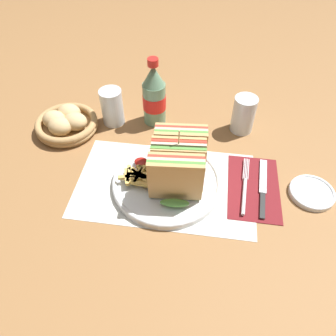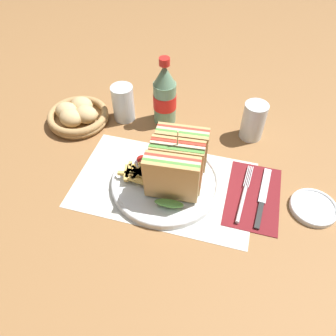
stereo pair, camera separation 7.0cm
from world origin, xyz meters
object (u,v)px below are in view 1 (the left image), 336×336
object	(u,v)px
side_saucer	(312,192)
club_sandwich	(178,163)
fork	(245,190)
glass_near	(243,116)
knife	(263,188)
coke_bottle_near	(154,96)
glass_far	(113,109)
bread_basket	(66,123)
plate_main	(167,182)

from	to	relation	value
side_saucer	club_sandwich	bearing A→B (deg)	-177.10
fork	glass_near	size ratio (longest dim) A/B	1.67
club_sandwich	side_saucer	bearing A→B (deg)	2.90
knife	coke_bottle_near	size ratio (longest dim) A/B	0.94
coke_bottle_near	side_saucer	distance (m)	0.49
coke_bottle_near	glass_near	bearing A→B (deg)	-1.05
glass_near	glass_far	world-z (taller)	same
glass_far	bread_basket	world-z (taller)	glass_far
club_sandwich	coke_bottle_near	world-z (taller)	coke_bottle_near
coke_bottle_near	glass_far	size ratio (longest dim) A/B	1.88
coke_bottle_near	fork	bearing A→B (deg)	-42.73
coke_bottle_near	side_saucer	xyz separation A→B (m)	(0.43, -0.23, -0.08)
knife	side_saucer	bearing A→B (deg)	4.45
glass_far	glass_near	bearing A→B (deg)	2.73
plate_main	club_sandwich	world-z (taller)	club_sandwich
club_sandwich	side_saucer	distance (m)	0.34
plate_main	glass_far	distance (m)	0.30
fork	side_saucer	distance (m)	0.16
plate_main	glass_near	world-z (taller)	glass_near
coke_bottle_near	plate_main	bearing A→B (deg)	-73.70
fork	glass_near	world-z (taller)	glass_near
plate_main	glass_far	xyz separation A→B (m)	(-0.19, 0.22, 0.04)
club_sandwich	fork	distance (m)	0.18
glass_near	bread_basket	size ratio (longest dim) A/B	0.61
plate_main	glass_far	world-z (taller)	glass_far
club_sandwich	bread_basket	bearing A→B (deg)	154.41
plate_main	club_sandwich	distance (m)	0.07
glass_far	club_sandwich	bearing A→B (deg)	-45.24
plate_main	coke_bottle_near	world-z (taller)	coke_bottle_near
fork	coke_bottle_near	world-z (taller)	coke_bottle_near
coke_bottle_near	glass_near	world-z (taller)	coke_bottle_near
club_sandwich	bread_basket	world-z (taller)	club_sandwich
fork	coke_bottle_near	xyz separation A→B (m)	(-0.27, 0.25, 0.08)
club_sandwich	bread_basket	xyz separation A→B (m)	(-0.35, 0.17, -0.05)
bread_basket	side_saucer	bearing A→B (deg)	-12.47
glass_near	glass_far	xyz separation A→B (m)	(-0.38, -0.02, -0.00)
side_saucer	plate_main	bearing A→B (deg)	-177.02
knife	coke_bottle_near	bearing A→B (deg)	147.55
fork	side_saucer	bearing A→B (deg)	9.67
glass_far	bread_basket	bearing A→B (deg)	-156.12
knife	glass_far	xyz separation A→B (m)	(-0.43, 0.21, 0.04)
glass_near	knife	bearing A→B (deg)	-76.88
plate_main	coke_bottle_near	distance (m)	0.27
club_sandwich	side_saucer	world-z (taller)	club_sandwich
fork	glass_far	size ratio (longest dim) A/B	1.67
glass_near	glass_far	bearing A→B (deg)	-177.27
glass_far	bread_basket	size ratio (longest dim) A/B	0.61
glass_near	bread_basket	world-z (taller)	glass_near
glass_far	fork	bearing A→B (deg)	-29.86
club_sandwich	glass_far	distance (m)	0.32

